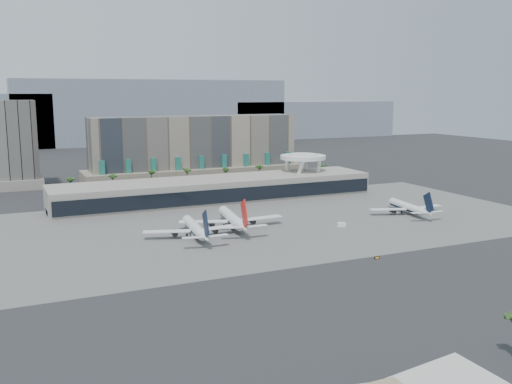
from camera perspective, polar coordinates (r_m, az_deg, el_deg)
name	(u,v)px	position (r m, az deg, el deg)	size (l,w,h in m)	color
ground	(326,254)	(205.43, 7.01, -6.15)	(900.00, 900.00, 0.00)	#232326
apron_pad	(261,222)	(252.37, 0.48, -3.02)	(260.00, 130.00, 0.06)	#5B5B59
mountain_ridge	(125,117)	(651.90, -12.92, 7.37)	(680.00, 60.00, 70.00)	gray
hotel	(196,156)	(362.95, -6.07, 3.60)	(140.00, 30.00, 42.00)	gray
office_tower	(14,150)	(369.55, -23.07, 3.93)	(30.00, 30.00, 52.00)	black
terminal	(217,189)	(300.75, -3.93, 0.33)	(170.00, 32.50, 14.50)	#B0AA9B
saucer_structure	(303,160)	(327.57, 4.71, 3.23)	(26.00, 26.00, 21.89)	white
palm_row	(207,172)	(335.16, -4.94, 2.00)	(157.80, 2.80, 13.10)	brown
airliner_left	(195,228)	(226.90, -6.09, -3.61)	(41.01, 42.39, 14.64)	white
airliner_centre	(233,219)	(240.73, -2.36, -2.68)	(44.79, 46.42, 16.08)	white
airliner_right	(408,207)	(277.39, 14.98, -1.47)	(37.31, 38.63, 13.37)	white
service_vehicle_a	(197,236)	(225.99, -5.91, -4.35)	(4.39, 2.15, 2.15)	silver
service_vehicle_b	(341,225)	(246.39, 8.54, -3.25)	(3.46, 1.98, 1.78)	white
taxiway_sign	(377,258)	(201.99, 12.00, -6.44)	(2.14, 0.45, 0.97)	black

